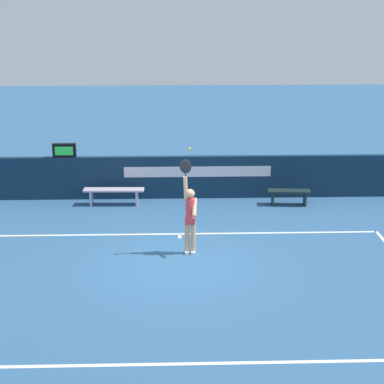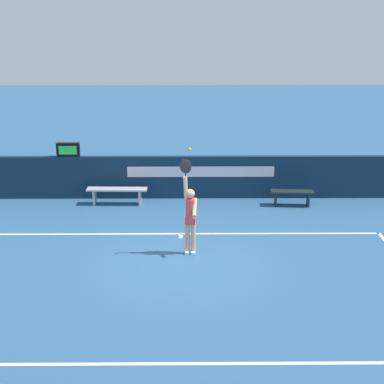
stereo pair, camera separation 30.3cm
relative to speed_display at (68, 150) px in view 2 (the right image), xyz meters
name	(u,v)px [view 2 (the right image)]	position (x,y,z in m)	size (l,w,h in m)	color
ground_plane	(180,262)	(3.41, -4.83, -1.53)	(60.00, 60.00, 0.00)	#305B86
court_lines	(179,284)	(3.41, -5.96, -1.52)	(10.49, 6.02, 0.00)	white
back_wall	(182,177)	(3.41, 0.00, -0.87)	(15.51, 0.19, 1.32)	#102940
speed_display	(68,150)	(0.00, 0.00, 0.00)	(0.69, 0.16, 0.42)	black
tennis_player	(190,215)	(3.65, -4.29, -0.56)	(0.43, 0.44, 2.35)	tan
tennis_ball	(189,149)	(3.64, -4.32, 1.07)	(0.07, 0.07, 0.07)	yellow
courtside_bench_near	(117,192)	(1.49, -0.61, -1.14)	(1.79, 0.41, 0.49)	#BBADBB
courtside_bench_far	(292,195)	(6.68, -0.77, -1.19)	(1.28, 0.46, 0.46)	black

